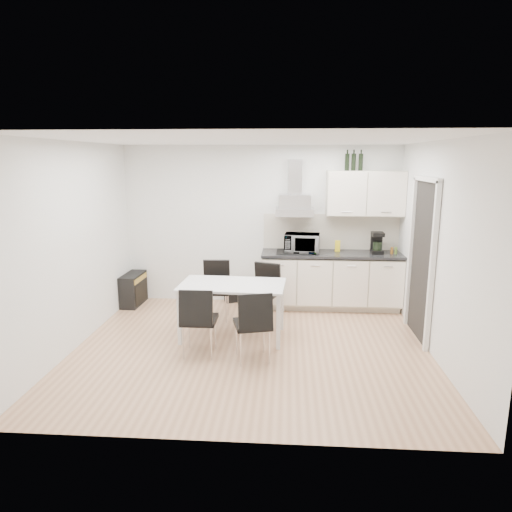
{
  "coord_description": "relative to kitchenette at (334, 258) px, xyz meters",
  "views": [
    {
      "loc": [
        0.44,
        -5.47,
        2.39
      ],
      "look_at": [
        0.02,
        0.51,
        1.1
      ],
      "focal_mm": 32.0,
      "sensor_mm": 36.0,
      "label": 1
    }
  ],
  "objects": [
    {
      "name": "ground",
      "position": [
        -1.19,
        -1.73,
        -0.83
      ],
      "size": [
        4.5,
        4.5,
        0.0
      ],
      "primitive_type": "plane",
      "color": "tan",
      "rests_on": "ground"
    },
    {
      "name": "wall_back",
      "position": [
        -1.19,
        0.27,
        0.47
      ],
      "size": [
        4.5,
        0.1,
        2.6
      ],
      "primitive_type": "cube",
      "color": "white",
      "rests_on": "ground"
    },
    {
      "name": "wall_front",
      "position": [
        -1.19,
        -3.73,
        0.47
      ],
      "size": [
        4.5,
        0.1,
        2.6
      ],
      "primitive_type": "cube",
      "color": "white",
      "rests_on": "ground"
    },
    {
      "name": "wall_left",
      "position": [
        -3.44,
        -1.73,
        0.47
      ],
      "size": [
        0.1,
        4.0,
        2.6
      ],
      "primitive_type": "cube",
      "color": "white",
      "rests_on": "ground"
    },
    {
      "name": "wall_right",
      "position": [
        1.06,
        -1.73,
        0.47
      ],
      "size": [
        0.1,
        4.0,
        2.6
      ],
      "primitive_type": "cube",
      "color": "white",
      "rests_on": "ground"
    },
    {
      "name": "ceiling",
      "position": [
        -1.19,
        -1.73,
        1.77
      ],
      "size": [
        4.5,
        4.5,
        0.0
      ],
      "primitive_type": "plane",
      "color": "white",
      "rests_on": "wall_back"
    },
    {
      "name": "doorway",
      "position": [
        1.02,
        -1.18,
        0.22
      ],
      "size": [
        0.08,
        1.04,
        2.1
      ],
      "primitive_type": "cube",
      "color": "white",
      "rests_on": "ground"
    },
    {
      "name": "kitchenette",
      "position": [
        0.0,
        0.0,
        0.0
      ],
      "size": [
        2.22,
        0.64,
        2.52
      ],
      "color": "beige",
      "rests_on": "ground"
    },
    {
      "name": "dining_table",
      "position": [
        -1.47,
        -1.37,
        -0.16
      ],
      "size": [
        1.42,
        0.86,
        0.75
      ],
      "rotation": [
        0.0,
        0.0,
        -0.05
      ],
      "color": "white",
      "rests_on": "ground"
    },
    {
      "name": "chair_far_left",
      "position": [
        -1.81,
        -0.69,
        -0.39
      ],
      "size": [
        0.46,
        0.52,
        0.88
      ],
      "primitive_type": null,
      "rotation": [
        0.0,
        0.0,
        3.19
      ],
      "color": "black",
      "rests_on": "ground"
    },
    {
      "name": "chair_far_right",
      "position": [
        -1.1,
        -0.82,
        -0.39
      ],
      "size": [
        0.58,
        0.62,
        0.88
      ],
      "primitive_type": null,
      "rotation": [
        0.0,
        0.0,
        2.8
      ],
      "color": "black",
      "rests_on": "ground"
    },
    {
      "name": "chair_near_left",
      "position": [
        -1.81,
        -1.97,
        -0.39
      ],
      "size": [
        0.44,
        0.5,
        0.88
      ],
      "primitive_type": null,
      "rotation": [
        0.0,
        0.0,
        0.0
      ],
      "color": "black",
      "rests_on": "ground"
    },
    {
      "name": "chair_near_right",
      "position": [
        -1.15,
        -2.08,
        -0.39
      ],
      "size": [
        0.55,
        0.59,
        0.88
      ],
      "primitive_type": null,
      "rotation": [
        0.0,
        0.0,
        0.25
      ],
      "color": "black",
      "rests_on": "ground"
    },
    {
      "name": "guitar_amp",
      "position": [
        -3.29,
        -0.08,
        -0.57
      ],
      "size": [
        0.29,
        0.64,
        0.52
      ],
      "rotation": [
        0.0,
        0.0,
        -0.04
      ],
      "color": "black",
      "rests_on": "ground"
    },
    {
      "name": "floor_speaker",
      "position": [
        -1.69,
        0.17,
        -0.67
      ],
      "size": [
        0.24,
        0.23,
        0.32
      ],
      "primitive_type": "cube",
      "rotation": [
        0.0,
        0.0,
        0.43
      ],
      "color": "black",
      "rests_on": "ground"
    }
  ]
}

